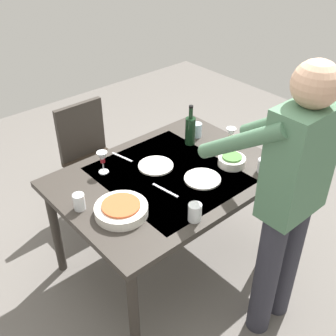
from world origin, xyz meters
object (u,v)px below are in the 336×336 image
object	(u,v)px
water_cup_near_left	(263,166)
wine_glass_left	(231,134)
wine_glass_right	(102,159)
serving_bowl_pasta	(121,209)
wine_bottle	(190,130)
water_cup_far_right	(79,202)
side_bowl_salad	(232,160)
dining_table	(168,184)
dinner_plate_near	(202,179)
person_server	(289,195)
water_cup_near_right	(195,212)
water_cup_far_left	(197,130)
chair_near	(90,153)
dinner_plate_far	(156,166)

from	to	relation	value
water_cup_near_left	wine_glass_left	bearing A→B (deg)	-101.08
wine_glass_left	wine_glass_right	xyz separation A→B (m)	(0.84, -0.32, 0.00)
wine_glass_right	wine_glass_left	bearing A→B (deg)	158.95
serving_bowl_pasta	wine_bottle	bearing A→B (deg)	-159.39
water_cup_far_right	side_bowl_salad	size ratio (longest dim) A/B	0.55
dining_table	dinner_plate_near	distance (m)	0.24
person_server	side_bowl_salad	size ratio (longest dim) A/B	9.38
water_cup_near_left	water_cup_far_right	distance (m)	1.17
wine_glass_right	water_cup_near_right	world-z (taller)	wine_glass_right
water_cup_far_left	side_bowl_salad	size ratio (longest dim) A/B	0.58
dining_table	water_cup_near_left	xyz separation A→B (m)	(-0.48, 0.37, 0.12)
dining_table	chair_near	world-z (taller)	chair_near
water_cup_far_left	side_bowl_salad	distance (m)	0.43
water_cup_far_left	wine_bottle	bearing A→B (deg)	20.52
person_server	wine_glass_right	world-z (taller)	person_server
water_cup_far_left	water_cup_near_left	bearing A→B (deg)	89.86
chair_near	water_cup_near_left	bearing A→B (deg)	112.91
water_cup_near_right	water_cup_far_left	distance (m)	0.92
chair_near	wine_glass_right	xyz separation A→B (m)	(0.24, 0.60, 0.34)
water_cup_near_right	dinner_plate_near	bearing A→B (deg)	-141.56
dining_table	chair_near	size ratio (longest dim) A/B	1.53
side_bowl_salad	water_cup_near_left	bearing A→B (deg)	116.03
wine_glass_left	water_cup_near_right	distance (m)	0.82
chair_near	wine_glass_left	size ratio (longest dim) A/B	6.03
water_cup_near_left	water_cup_far_right	world-z (taller)	water_cup_far_right
wine_bottle	dining_table	bearing A→B (deg)	27.00
wine_glass_right	dinner_plate_far	xyz separation A→B (m)	(-0.30, 0.17, -0.10)
wine_glass_right	water_cup_far_right	world-z (taller)	wine_glass_right
water_cup_near_left	serving_bowl_pasta	size ratio (longest dim) A/B	0.30
dining_table	water_cup_far_left	xyz separation A→B (m)	(-0.48, -0.23, 0.13)
dining_table	side_bowl_salad	bearing A→B (deg)	154.04
chair_near	serving_bowl_pasta	size ratio (longest dim) A/B	3.03
dining_table	water_cup_near_right	size ratio (longest dim) A/B	13.50
chair_near	dinner_plate_far	bearing A→B (deg)	94.11
water_cup_far_right	dinner_plate_far	distance (m)	0.60
water_cup_far_left	wine_glass_left	bearing A→B (deg)	103.94
water_cup_far_left	dining_table	bearing A→B (deg)	25.60
wine_glass_left	water_cup_near_left	distance (m)	0.35
wine_bottle	wine_glass_left	xyz separation A→B (m)	(-0.17, 0.22, -0.01)
water_cup_far_right	water_cup_near_left	bearing A→B (deg)	157.46
dining_table	wine_glass_right	xyz separation A→B (m)	(0.29, -0.29, 0.18)
person_server	wine_bottle	size ratio (longest dim) A/B	5.71
dinner_plate_far	water_cup_near_right	bearing A→B (deg)	72.09
chair_near	wine_glass_left	bearing A→B (deg)	123.11
water_cup_near_right	side_bowl_salad	world-z (taller)	water_cup_near_right
water_cup_near_left	water_cup_far_left	distance (m)	0.60
dining_table	wine_glass_left	distance (m)	0.58
wine_glass_left	wine_glass_right	distance (m)	0.90
water_cup_near_right	dinner_plate_far	world-z (taller)	water_cup_near_right
wine_bottle	dinner_plate_far	distance (m)	0.39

